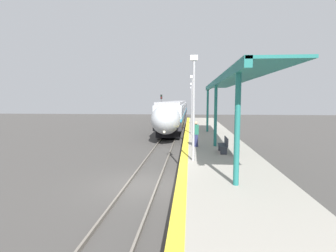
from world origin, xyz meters
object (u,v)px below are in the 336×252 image
object	(u,v)px
platform_bench	(224,145)
lamppost_farthest	(191,100)
lamppost_near	(194,101)
lamppost_mid	(192,100)
person_waiting	(196,134)
lamppost_far	(192,100)
train	(177,111)
railway_signal	(161,107)

from	to	relation	value
platform_bench	lamppost_farthest	xyz separation A→B (m)	(-1.79, 29.07, 2.49)
lamppost_near	lamppost_mid	distance (m)	10.41
person_waiting	lamppost_farthest	size ratio (longest dim) A/B	0.32
person_waiting	lamppost_near	bearing A→B (deg)	-93.08
lamppost_far	platform_bench	bearing A→B (deg)	-84.53
train	person_waiting	distance (m)	26.97
lamppost_near	lamppost_farthest	bearing A→B (deg)	90.00
person_waiting	lamppost_farthest	world-z (taller)	lamppost_farthest
train	platform_bench	distance (m)	28.96
railway_signal	train	bearing A→B (deg)	43.45
lamppost_farthest	person_waiting	bearing A→B (deg)	-89.55
lamppost_mid	railway_signal	bearing A→B (deg)	104.59
train	lamppost_mid	distance (m)	20.61
platform_bench	railway_signal	distance (m)	27.25
train	person_waiting	bearing A→B (deg)	-84.48
platform_bench	lamppost_farthest	bearing A→B (deg)	93.52
train	railway_signal	size ratio (longest dim) A/B	8.95
platform_bench	railway_signal	world-z (taller)	railway_signal
railway_signal	lamppost_near	xyz separation A→B (m)	(4.73, -28.57, 1.06)
platform_bench	person_waiting	distance (m)	2.42
lamppost_mid	person_waiting	bearing A→B (deg)	-88.12
lamppost_mid	lamppost_near	bearing A→B (deg)	-90.00
platform_bench	train	bearing A→B (deg)	98.29
person_waiting	lamppost_near	distance (m)	4.48
lamppost_near	lamppost_mid	size ratio (longest dim) A/B	1.00
train	lamppost_farthest	distance (m)	3.03
train	lamppost_far	size ratio (longest dim) A/B	8.45
person_waiting	lamppost_mid	bearing A→B (deg)	91.88
lamppost_mid	lamppost_farthest	xyz separation A→B (m)	(0.00, 20.81, 0.00)
railway_signal	lamppost_farthest	bearing A→B (deg)	29.22
lamppost_far	lamppost_farthest	size ratio (longest dim) A/B	1.00
lamppost_near	platform_bench	bearing A→B (deg)	50.26
lamppost_far	lamppost_mid	bearing A→B (deg)	-90.00
person_waiting	lamppost_farthest	distance (m)	27.35
person_waiting	railway_signal	xyz separation A→B (m)	(-4.94, 24.63, 1.05)
lamppost_near	lamppost_farthest	xyz separation A→B (m)	(0.00, 31.22, 0.00)
person_waiting	lamppost_mid	size ratio (longest dim) A/B	0.32
train	lamppost_mid	bearing A→B (deg)	-83.33
lamppost_mid	lamppost_far	size ratio (longest dim) A/B	1.00
railway_signal	lamppost_far	size ratio (longest dim) A/B	0.94
lamppost_near	lamppost_far	bearing A→B (deg)	90.00
lamppost_mid	platform_bench	bearing A→B (deg)	-77.78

